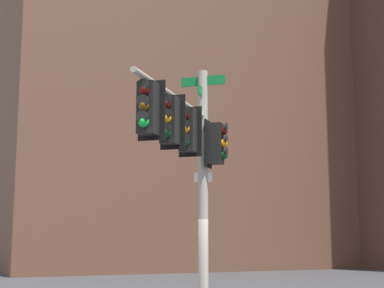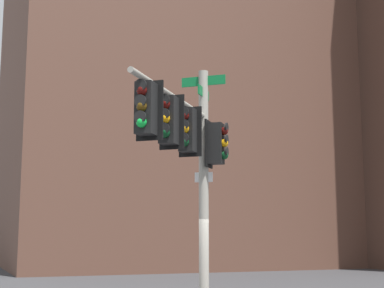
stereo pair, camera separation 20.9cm
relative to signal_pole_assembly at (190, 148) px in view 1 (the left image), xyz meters
The scene contains 1 object.
signal_pole_assembly is the anchor object (origin of this frame).
Camera 1 is at (5.74, 12.90, 2.10)m, focal length 54.93 mm.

